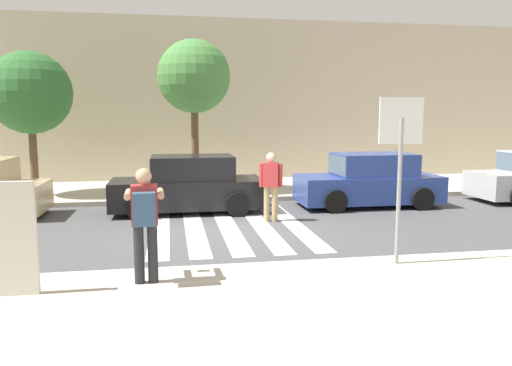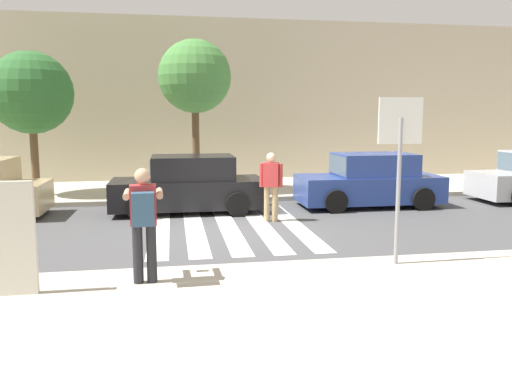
{
  "view_description": "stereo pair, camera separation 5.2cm",
  "coord_description": "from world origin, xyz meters",
  "px_view_note": "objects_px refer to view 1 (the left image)",
  "views": [
    {
      "loc": [
        -1.33,
        -11.34,
        2.61
      ],
      "look_at": [
        0.6,
        -0.2,
        1.1
      ],
      "focal_mm": 35.0,
      "sensor_mm": 36.0,
      "label": 1
    },
    {
      "loc": [
        -1.28,
        -11.35,
        2.61
      ],
      "look_at": [
        0.6,
        -0.2,
        1.1
      ],
      "focal_mm": 35.0,
      "sensor_mm": 36.0,
      "label": 2
    }
  ],
  "objects_px": {
    "stop_sign": "(400,143)",
    "parked_car_black": "(189,186)",
    "photographer_with_backpack": "(145,216)",
    "street_tree_center": "(194,77)",
    "parked_car_blue": "(369,182)",
    "street_tree_west": "(30,93)",
    "pedestrian_crossing": "(271,183)"
  },
  "relations": [
    {
      "from": "parked_car_blue",
      "to": "stop_sign",
      "type": "bearing_deg",
      "value": -108.35
    },
    {
      "from": "street_tree_west",
      "to": "street_tree_center",
      "type": "distance_m",
      "value": 5.06
    },
    {
      "from": "pedestrian_crossing",
      "to": "street_tree_west",
      "type": "xyz_separation_m",
      "value": [
        -6.67,
        4.5,
        2.35
      ]
    },
    {
      "from": "photographer_with_backpack",
      "to": "street_tree_center",
      "type": "bearing_deg",
      "value": 82.42
    },
    {
      "from": "parked_car_blue",
      "to": "street_tree_center",
      "type": "distance_m",
      "value": 6.46
    },
    {
      "from": "pedestrian_crossing",
      "to": "parked_car_black",
      "type": "xyz_separation_m",
      "value": [
        -1.97,
        1.61,
        -0.25
      ]
    },
    {
      "from": "stop_sign",
      "to": "pedestrian_crossing",
      "type": "bearing_deg",
      "value": 106.54
    },
    {
      "from": "parked_car_blue",
      "to": "street_tree_center",
      "type": "height_order",
      "value": "street_tree_center"
    },
    {
      "from": "photographer_with_backpack",
      "to": "parked_car_black",
      "type": "height_order",
      "value": "photographer_with_backpack"
    },
    {
      "from": "photographer_with_backpack",
      "to": "pedestrian_crossing",
      "type": "distance_m",
      "value": 5.47
    },
    {
      "from": "stop_sign",
      "to": "street_tree_center",
      "type": "distance_m",
      "value": 9.38
    },
    {
      "from": "parked_car_black",
      "to": "street_tree_west",
      "type": "relative_size",
      "value": 0.92
    },
    {
      "from": "stop_sign",
      "to": "street_tree_west",
      "type": "bearing_deg",
      "value": 131.98
    },
    {
      "from": "parked_car_blue",
      "to": "street_tree_west",
      "type": "relative_size",
      "value": 0.92
    },
    {
      "from": "stop_sign",
      "to": "parked_car_black",
      "type": "relative_size",
      "value": 0.68
    },
    {
      "from": "stop_sign",
      "to": "pedestrian_crossing",
      "type": "relative_size",
      "value": 1.61
    },
    {
      "from": "street_tree_west",
      "to": "street_tree_center",
      "type": "bearing_deg",
      "value": -0.99
    },
    {
      "from": "stop_sign",
      "to": "photographer_with_backpack",
      "type": "height_order",
      "value": "stop_sign"
    },
    {
      "from": "parked_car_blue",
      "to": "photographer_with_backpack",
      "type": "bearing_deg",
      "value": -134.2
    },
    {
      "from": "parked_car_black",
      "to": "street_tree_west",
      "type": "distance_m",
      "value": 6.1
    },
    {
      "from": "pedestrian_crossing",
      "to": "street_tree_center",
      "type": "distance_m",
      "value": 5.52
    },
    {
      "from": "parked_car_blue",
      "to": "parked_car_black",
      "type": "bearing_deg",
      "value": 180.0
    },
    {
      "from": "street_tree_west",
      "to": "parked_car_black",
      "type": "bearing_deg",
      "value": -31.61
    },
    {
      "from": "photographer_with_backpack",
      "to": "stop_sign",
      "type": "bearing_deg",
      "value": 4.54
    },
    {
      "from": "stop_sign",
      "to": "parked_car_black",
      "type": "bearing_deg",
      "value": 118.69
    },
    {
      "from": "parked_car_black",
      "to": "street_tree_west",
      "type": "bearing_deg",
      "value": 148.39
    },
    {
      "from": "stop_sign",
      "to": "street_tree_center",
      "type": "relative_size",
      "value": 0.56
    },
    {
      "from": "stop_sign",
      "to": "street_tree_center",
      "type": "bearing_deg",
      "value": 108.47
    },
    {
      "from": "pedestrian_crossing",
      "to": "street_tree_west",
      "type": "bearing_deg",
      "value": 145.97
    },
    {
      "from": "street_tree_west",
      "to": "stop_sign",
      "type": "bearing_deg",
      "value": -48.02
    },
    {
      "from": "photographer_with_backpack",
      "to": "street_tree_west",
      "type": "distance_m",
      "value": 10.17
    },
    {
      "from": "photographer_with_backpack",
      "to": "parked_car_blue",
      "type": "bearing_deg",
      "value": 45.8
    }
  ]
}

